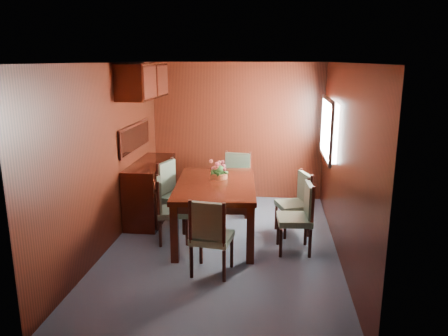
# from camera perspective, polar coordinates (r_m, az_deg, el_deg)

# --- Properties ---
(ground) EXTENTS (4.50, 4.50, 0.00)m
(ground) POSITION_cam_1_polar(r_m,az_deg,el_deg) (5.94, -0.18, -10.26)
(ground) COLOR #3A424F
(ground) RESTS_ON ground
(room_shell) EXTENTS (3.06, 4.52, 2.41)m
(room_shell) POSITION_cam_1_polar(r_m,az_deg,el_deg) (5.81, -0.83, 6.01)
(room_shell) COLOR black
(room_shell) RESTS_ON ground
(sideboard) EXTENTS (0.48, 1.40, 0.90)m
(sideboard) POSITION_cam_1_polar(r_m,az_deg,el_deg) (6.94, -9.52, -2.86)
(sideboard) COLOR black
(sideboard) RESTS_ON ground
(dining_table) EXTENTS (1.20, 1.78, 0.80)m
(dining_table) POSITION_cam_1_polar(r_m,az_deg,el_deg) (6.00, -1.10, -2.98)
(dining_table) COLOR black
(dining_table) RESTS_ON ground
(chair_left_near) EXTENTS (0.51, 0.53, 0.91)m
(chair_left_near) POSITION_cam_1_polar(r_m,az_deg,el_deg) (5.99, -7.44, -4.98)
(chair_left_near) COLOR black
(chair_left_near) RESTS_ON ground
(chair_left_far) EXTENTS (0.58, 0.59, 1.01)m
(chair_left_far) POSITION_cam_1_polar(r_m,az_deg,el_deg) (6.47, -6.62, -2.97)
(chair_left_far) COLOR black
(chair_left_far) RESTS_ON ground
(chair_right_near) EXTENTS (0.46, 0.48, 0.94)m
(chair_right_near) POSITION_cam_1_polar(r_m,az_deg,el_deg) (5.71, 9.91, -5.85)
(chair_right_near) COLOR black
(chair_right_near) RESTS_ON ground
(chair_right_far) EXTENTS (0.53, 0.54, 0.90)m
(chair_right_far) POSITION_cam_1_polar(r_m,az_deg,el_deg) (6.32, 9.58, -4.07)
(chair_right_far) COLOR black
(chair_right_far) RESTS_ON ground
(chair_head) EXTENTS (0.50, 0.48, 0.94)m
(chair_head) POSITION_cam_1_polar(r_m,az_deg,el_deg) (5.01, -1.82, -8.50)
(chair_head) COLOR black
(chair_head) RESTS_ON ground
(chair_foot) EXTENTS (0.50, 0.49, 0.96)m
(chair_foot) POSITION_cam_1_polar(r_m,az_deg,el_deg) (7.19, 1.64, -1.39)
(chair_foot) COLOR black
(chair_foot) RESTS_ON ground
(flower_centerpiece) EXTENTS (0.27, 0.27, 0.27)m
(flower_centerpiece) POSITION_cam_1_polar(r_m,az_deg,el_deg) (6.16, -0.70, -0.21)
(flower_centerpiece) COLOR #C86C3D
(flower_centerpiece) RESTS_ON dining_table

